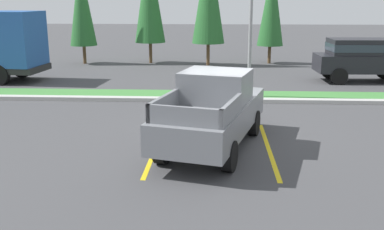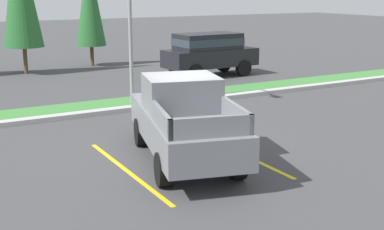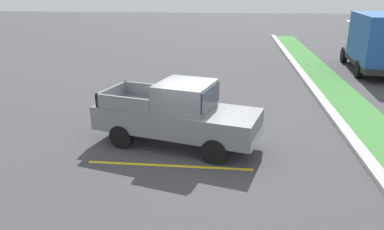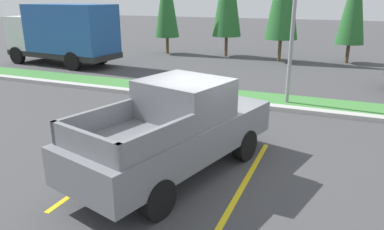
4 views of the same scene
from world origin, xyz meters
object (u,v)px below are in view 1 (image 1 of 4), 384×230
cypress_tree_leftmost (81,3)px  cypress_tree_right_inner (271,4)px  pickup_truck_main (213,111)px  suv_distant (363,57)px  street_light (251,10)px

cypress_tree_leftmost → cypress_tree_right_inner: cypress_tree_leftmost is taller
pickup_truck_main → cypress_tree_right_inner: cypress_tree_right_inner is taller
pickup_truck_main → suv_distant: 12.81m
street_light → cypress_tree_right_inner: (1.98, 10.45, 0.13)m
suv_distant → cypress_tree_leftmost: cypress_tree_leftmost is taller
pickup_truck_main → street_light: 7.04m
pickup_truck_main → cypress_tree_right_inner: (3.40, 16.87, 2.63)m
pickup_truck_main → suv_distant: bearing=55.7°
suv_distant → cypress_tree_leftmost: (-15.43, 5.56, 2.49)m
suv_distant → street_light: 7.50m
cypress_tree_leftmost → pickup_truck_main: bearing=-63.0°
cypress_tree_leftmost → suv_distant: bearing=-19.8°
suv_distant → street_light: bearing=-144.3°
cypress_tree_leftmost → cypress_tree_right_inner: (11.61, 0.73, -0.06)m
cypress_tree_leftmost → street_light: bearing=-45.3°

